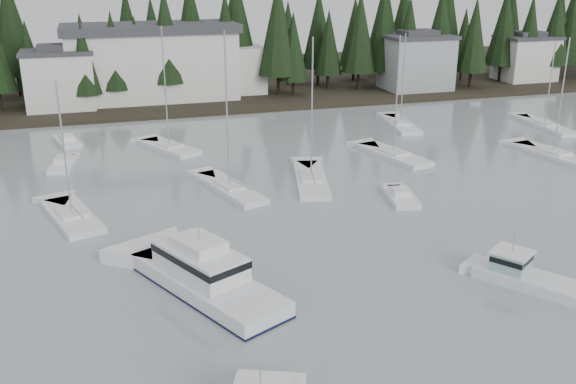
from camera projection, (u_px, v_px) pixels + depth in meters
name	position (u px, v px, depth m)	size (l,w,h in m)	color
far_shore_land	(175.00, 83.00, 110.97)	(240.00, 54.00, 1.00)	black
conifer_treeline	(185.00, 95.00, 101.06)	(200.00, 22.00, 20.00)	black
house_west	(60.00, 78.00, 88.25)	(9.54, 7.42, 8.75)	silver
house_east_a	(416.00, 61.00, 102.08)	(10.60, 8.48, 9.25)	#999EA0
house_east_b	(526.00, 57.00, 110.09)	(9.54, 7.42, 8.25)	silver
harbor_inn	(166.00, 62.00, 95.01)	(29.50, 11.50, 10.90)	silver
cabin_cruiser_center	(205.00, 279.00, 40.39)	(8.78, 12.77, 5.30)	white
lobster_boat_teal	(526.00, 278.00, 41.23)	(6.00, 7.25, 3.93)	white
sailboat_0	(311.00, 181.00, 60.81)	(5.39, 11.19, 14.02)	white
sailboat_2	(400.00, 126.00, 81.74)	(4.28, 10.30, 12.10)	white
sailboat_3	(229.00, 190.00, 58.45)	(5.23, 10.50, 14.80)	white
sailboat_4	(169.00, 149.00, 71.40)	(6.40, 9.07, 13.96)	white
sailboat_5	(72.00, 218.00, 51.96)	(5.31, 9.46, 11.77)	white
sailboat_7	(393.00, 156.00, 68.65)	(5.07, 10.25, 13.32)	white
sailboat_8	(544.00, 127.00, 81.28)	(3.21, 10.83, 11.20)	white
sailboat_10	(553.00, 156.00, 68.83)	(4.34, 10.25, 13.08)	white
runabout_1	(401.00, 198.00, 56.21)	(3.15, 5.58, 1.42)	white
runabout_3	(68.00, 143.00, 73.60)	(3.38, 5.59, 1.42)	white
runabout_4	(64.00, 165.00, 65.36)	(3.13, 5.94, 1.42)	white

